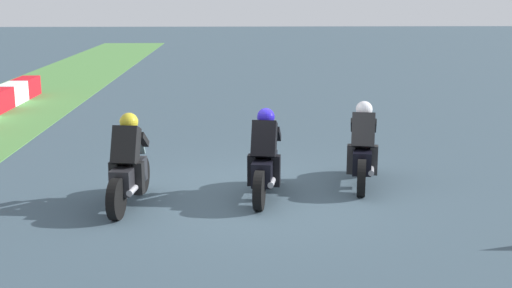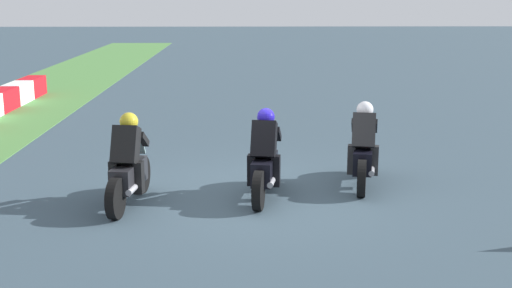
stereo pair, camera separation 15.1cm
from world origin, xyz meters
TOP-DOWN VIEW (x-y plane):
  - ground_plane at (0.00, 0.00)m, footprint 120.00×120.00m
  - rider_lane_a at (0.54, -1.90)m, footprint 2.03×0.63m
  - rider_lane_b at (-0.14, -0.12)m, footprint 2.03×0.61m
  - rider_lane_c at (-0.51, 2.09)m, footprint 2.04×0.59m

SIDE VIEW (x-z plane):
  - ground_plane at x=0.00m, z-range 0.00..0.00m
  - rider_lane_a at x=0.54m, z-range -0.13..1.38m
  - rider_lane_b at x=-0.14m, z-range -0.13..1.38m
  - rider_lane_c at x=-0.51m, z-range -0.13..1.38m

